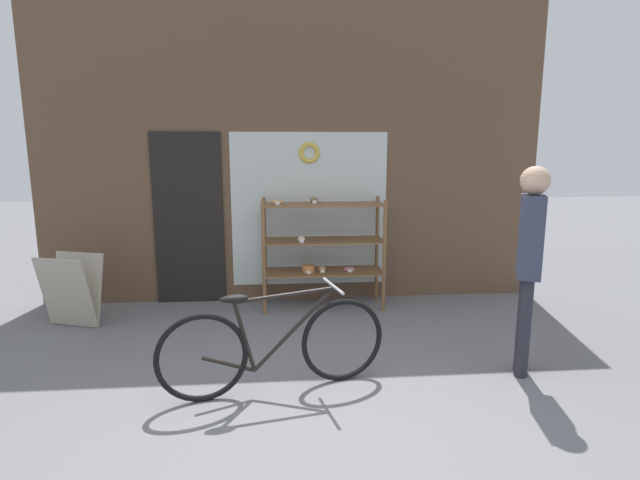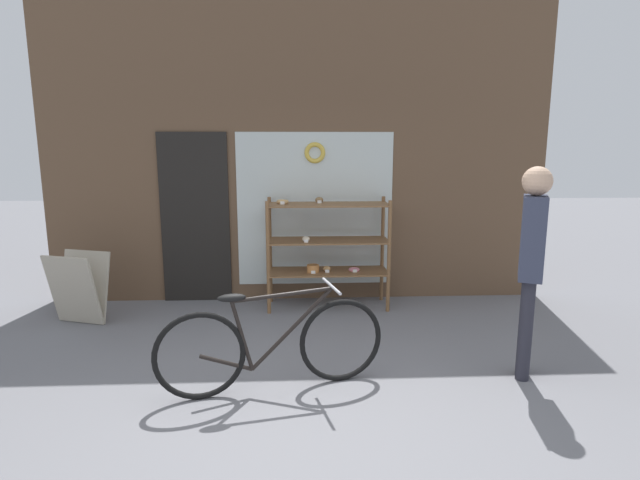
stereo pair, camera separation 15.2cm
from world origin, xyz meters
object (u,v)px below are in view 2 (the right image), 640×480
object	(u,v)px
bicycle	(272,345)
sandwich_board	(79,288)
pedestrian	(531,255)
display_case	(326,243)

from	to	relation	value
bicycle	sandwich_board	xyz separation A→B (m)	(-2.19, 1.65, 0.02)
bicycle	pedestrian	size ratio (longest dim) A/B	1.02
bicycle	display_case	bearing A→B (deg)	61.86
bicycle	pedestrian	bearing A→B (deg)	-9.71
display_case	pedestrian	distance (m)	2.52
bicycle	pedestrian	distance (m)	2.22
sandwich_board	pedestrian	distance (m)	4.61
display_case	bicycle	world-z (taller)	display_case
display_case	bicycle	bearing A→B (deg)	-104.95
pedestrian	display_case	bearing A→B (deg)	62.23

